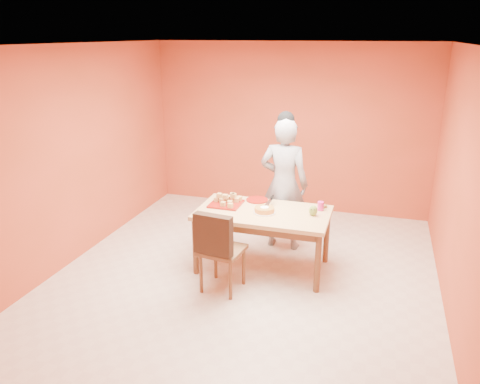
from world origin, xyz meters
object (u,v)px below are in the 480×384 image
(pastry_platter, at_px, (226,204))
(checker_tin, at_px, (323,206))
(dining_table, at_px, (263,218))
(red_dinner_plate, at_px, (257,200))
(sponge_cake, at_px, (264,210))
(egg_ornament, at_px, (313,211))
(dining_chair, at_px, (222,249))
(magenta_glass, at_px, (321,206))
(person, at_px, (284,184))

(pastry_platter, distance_m, checker_tin, 1.21)
(dining_table, xyz_separation_m, pastry_platter, (-0.50, 0.08, 0.11))
(pastry_platter, xyz_separation_m, red_dinner_plate, (0.33, 0.26, -0.00))
(pastry_platter, xyz_separation_m, sponge_cake, (0.53, -0.13, 0.03))
(dining_table, bearing_deg, egg_ornament, 2.97)
(dining_chair, distance_m, checker_tin, 1.43)
(red_dinner_plate, relative_size, sponge_cake, 1.17)
(checker_tin, bearing_deg, dining_table, -152.76)
(dining_table, height_order, magenta_glass, magenta_glass)
(sponge_cake, bearing_deg, red_dinner_plate, 116.80)
(pastry_platter, xyz_separation_m, magenta_glass, (1.16, 0.16, 0.04))
(dining_table, xyz_separation_m, dining_chair, (-0.31, -0.65, -0.15))
(person, height_order, magenta_glass, person)
(pastry_platter, distance_m, sponge_cake, 0.55)
(sponge_cake, height_order, egg_ornament, egg_ornament)
(person, xyz_separation_m, egg_ornament, (0.50, -0.67, -0.07))
(red_dinner_plate, bearing_deg, dining_table, -63.77)
(dining_chair, distance_m, sponge_cake, 0.75)
(egg_ornament, bearing_deg, red_dinner_plate, 154.19)
(dining_chair, bearing_deg, dining_table, 71.63)
(dining_table, distance_m, checker_tin, 0.77)
(person, height_order, sponge_cake, person)
(dining_chair, height_order, checker_tin, dining_chair)
(person, height_order, pastry_platter, person)
(person, distance_m, checker_tin, 0.69)
(person, xyz_separation_m, sponge_cake, (-0.07, -0.75, -0.10))
(dining_table, height_order, sponge_cake, sponge_cake)
(red_dinner_plate, bearing_deg, pastry_platter, -141.63)
(red_dinner_plate, xyz_separation_m, sponge_cake, (0.20, -0.39, 0.03))
(person, bearing_deg, red_dinner_plate, 55.26)
(pastry_platter, xyz_separation_m, egg_ornament, (1.10, -0.05, 0.05))
(red_dinner_plate, relative_size, egg_ornament, 2.21)
(person, relative_size, egg_ornament, 14.04)
(magenta_glass, relative_size, checker_tin, 1.13)
(dining_chair, bearing_deg, sponge_cake, 67.95)
(dining_chair, bearing_deg, egg_ornament, 43.82)
(egg_ornament, relative_size, checker_tin, 1.33)
(egg_ornament, height_order, magenta_glass, egg_ornament)
(dining_chair, xyz_separation_m, egg_ornament, (0.91, 0.69, 0.31))
(red_dinner_plate, height_order, egg_ornament, egg_ornament)
(person, bearing_deg, dining_chair, 75.74)
(dining_table, xyz_separation_m, person, (0.10, 0.70, 0.23))
(person, distance_m, pastry_platter, 0.88)
(person, xyz_separation_m, red_dinner_plate, (-0.27, -0.36, -0.13))
(magenta_glass, bearing_deg, person, 140.18)
(dining_chair, relative_size, magenta_glass, 9.12)
(pastry_platter, relative_size, red_dinner_plate, 1.35)
(red_dinner_plate, bearing_deg, magenta_glass, -7.42)
(pastry_platter, distance_m, red_dinner_plate, 0.43)
(sponge_cake, bearing_deg, pastry_platter, 166.70)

